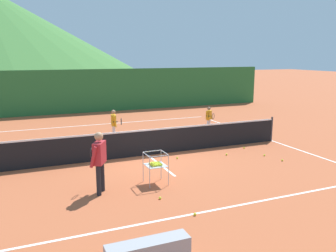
{
  "coord_description": "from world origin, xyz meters",
  "views": [
    {
      "loc": [
        -4.11,
        -11.74,
        3.63
      ],
      "look_at": [
        0.98,
        0.42,
        0.94
      ],
      "focal_mm": 37.44,
      "sensor_mm": 36.0,
      "label": 1
    }
  ],
  "objects": [
    {
      "name": "ground_plane",
      "position": [
        0.0,
        0.0,
        0.0
      ],
      "size": [
        120.0,
        120.0,
        0.0
      ],
      "primitive_type": "plane",
      "color": "#B25633"
    },
    {
      "name": "line_baseline_near",
      "position": [
        0.0,
        -5.01,
        0.0
      ],
      "size": [
        11.31,
        0.08,
        0.01
      ],
      "primitive_type": "cube",
      "color": "white",
      "rests_on": "ground"
    },
    {
      "name": "line_baseline_far",
      "position": [
        0.0,
        6.46,
        0.0
      ],
      "size": [
        11.31,
        0.08,
        0.01
      ],
      "primitive_type": "cube",
      "color": "white",
      "rests_on": "ground"
    },
    {
      "name": "line_sideline_east",
      "position": [
        5.66,
        0.0,
        0.0
      ],
      "size": [
        0.08,
        11.47,
        0.01
      ],
      "primitive_type": "cube",
      "color": "white",
      "rests_on": "ground"
    },
    {
      "name": "line_service_center",
      "position": [
        0.0,
        0.0,
        0.0
      ],
      "size": [
        0.08,
        5.0,
        0.01
      ],
      "primitive_type": "cube",
      "color": "white",
      "rests_on": "ground"
    },
    {
      "name": "tennis_net",
      "position": [
        0.0,
        0.0,
        0.5
      ],
      "size": [
        11.27,
        0.08,
        1.05
      ],
      "color": "#333338",
      "rests_on": "ground"
    },
    {
      "name": "instructor",
      "position": [
        -2.37,
        -2.91,
        1.0
      ],
      "size": [
        0.54,
        0.83,
        1.67
      ],
      "color": "black",
      "rests_on": "ground"
    },
    {
      "name": "student_0",
      "position": [
        -0.58,
        2.67,
        0.8
      ],
      "size": [
        0.42,
        0.68,
        1.34
      ],
      "color": "silver",
      "rests_on": "ground"
    },
    {
      "name": "student_1",
      "position": [
        4.08,
        2.72,
        0.72
      ],
      "size": [
        0.47,
        0.63,
        1.19
      ],
      "color": "silver",
      "rests_on": "ground"
    },
    {
      "name": "ball_cart",
      "position": [
        -0.76,
        -2.82,
        0.58
      ],
      "size": [
        0.58,
        0.58,
        0.9
      ],
      "color": "#B7B7BC",
      "rests_on": "ground"
    },
    {
      "name": "tennis_ball_0",
      "position": [
        -0.65,
        -5.09,
        0.03
      ],
      "size": [
        0.07,
        0.07,
        0.07
      ],
      "primitive_type": "sphere",
      "color": "yellow",
      "rests_on": "ground"
    },
    {
      "name": "tennis_ball_1",
      "position": [
        2.66,
        -1.15,
        0.03
      ],
      "size": [
        0.07,
        0.07,
        0.07
      ],
      "primitive_type": "sphere",
      "color": "yellow",
      "rests_on": "ground"
    },
    {
      "name": "tennis_ball_2",
      "position": [
        3.81,
        -0.6,
        0.03
      ],
      "size": [
        0.07,
        0.07,
        0.07
      ],
      "primitive_type": "sphere",
      "color": "yellow",
      "rests_on": "ground"
    },
    {
      "name": "tennis_ball_3",
      "position": [
        -1.05,
        -3.91,
        0.03
      ],
      "size": [
        0.07,
        0.07,
        0.07
      ],
      "primitive_type": "sphere",
      "color": "yellow",
      "rests_on": "ground"
    },
    {
      "name": "tennis_ball_4",
      "position": [
        0.81,
        -0.84,
        0.03
      ],
      "size": [
        0.07,
        0.07,
        0.07
      ],
      "primitive_type": "sphere",
      "color": "yellow",
      "rests_on": "ground"
    },
    {
      "name": "tennis_ball_5",
      "position": [
        3.89,
        -1.76,
        0.03
      ],
      "size": [
        0.07,
        0.07,
        0.07
      ],
      "primitive_type": "sphere",
      "color": "yellow",
      "rests_on": "ground"
    },
    {
      "name": "tennis_ball_6",
      "position": [
        4.07,
        -2.51,
        0.03
      ],
      "size": [
        0.07,
        0.07,
        0.07
      ],
      "primitive_type": "sphere",
      "color": "yellow",
      "rests_on": "ground"
    },
    {
      "name": "windscreen_fence",
      "position": [
        0.0,
        10.65,
        1.37
      ],
      "size": [
        24.89,
        0.08,
        2.74
      ],
      "primitive_type": "cube",
      "color": "#286B33",
      "rests_on": "ground"
    }
  ]
}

